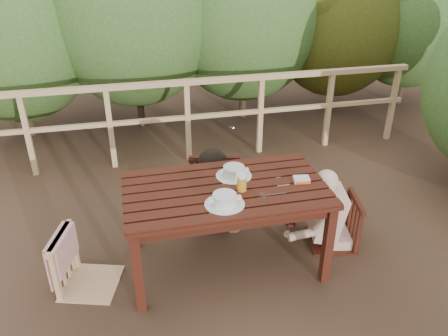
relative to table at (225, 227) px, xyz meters
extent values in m
plane|color=#503524|center=(0.00, 0.00, -0.37)|extent=(60.00, 60.00, 0.00)
cube|color=#36130B|center=(0.00, 0.00, 0.00)|extent=(1.60, 0.90, 0.74)
cube|color=tan|center=(-1.12, -0.03, 0.08)|extent=(0.56, 0.56, 0.90)
cube|color=#36130B|center=(0.05, 0.72, 0.14)|extent=(0.61, 0.61, 1.03)
cube|color=#36130B|center=(1.02, 0.07, 0.06)|extent=(0.50, 0.50, 0.85)
cube|color=tan|center=(0.00, 2.00, 0.13)|extent=(5.60, 0.10, 1.01)
cylinder|color=white|center=(-0.06, -0.24, 0.42)|extent=(0.30, 0.30, 0.10)
cylinder|color=white|center=(0.11, 0.16, 0.42)|extent=(0.30, 0.30, 0.10)
ellipsoid|color=#9D6626|center=(-0.06, -0.21, 0.41)|extent=(0.14, 0.11, 0.08)
cylinder|color=gold|center=(0.11, -0.07, 0.45)|extent=(0.08, 0.08, 0.15)
cylinder|color=silver|center=(0.24, -0.25, 0.40)|extent=(0.06, 0.06, 0.07)
cube|color=silver|center=(0.61, -0.05, 0.40)|extent=(0.14, 0.11, 0.05)
camera|label=1|loc=(-0.69, -3.00, 2.23)|focal=36.61mm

